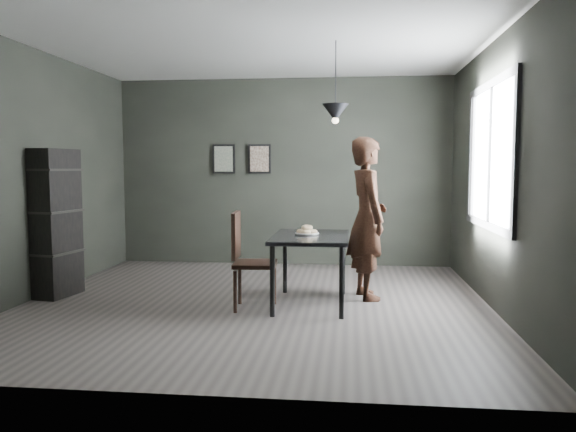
# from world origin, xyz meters

# --- Properties ---
(ground) EXTENTS (5.00, 5.00, 0.00)m
(ground) POSITION_xyz_m (0.00, 0.00, 0.00)
(ground) COLOR #35302E
(ground) RESTS_ON ground
(back_wall) EXTENTS (5.00, 0.10, 2.80)m
(back_wall) POSITION_xyz_m (0.00, 2.50, 1.40)
(back_wall) COLOR black
(back_wall) RESTS_ON ground
(ceiling) EXTENTS (5.00, 5.00, 0.02)m
(ceiling) POSITION_xyz_m (0.00, 0.00, 2.80)
(ceiling) COLOR silver
(ceiling) RESTS_ON ground
(window_assembly) EXTENTS (0.04, 1.96, 1.56)m
(window_assembly) POSITION_xyz_m (2.47, 0.20, 1.60)
(window_assembly) COLOR white
(window_assembly) RESTS_ON ground
(cafe_table) EXTENTS (0.80, 1.20, 0.75)m
(cafe_table) POSITION_xyz_m (0.60, 0.00, 0.67)
(cafe_table) COLOR black
(cafe_table) RESTS_ON ground
(white_plate) EXTENTS (0.23, 0.23, 0.01)m
(white_plate) POSITION_xyz_m (0.56, 0.05, 0.76)
(white_plate) COLOR silver
(white_plate) RESTS_ON cafe_table
(donut_pile) EXTENTS (0.23, 0.23, 0.10)m
(donut_pile) POSITION_xyz_m (0.56, 0.05, 0.79)
(donut_pile) COLOR #F7EDC0
(donut_pile) RESTS_ON white_plate
(woman) EXTENTS (0.60, 0.75, 1.81)m
(woman) POSITION_xyz_m (1.21, 0.39, 0.90)
(woman) COLOR black
(woman) RESTS_ON ground
(wood_chair) EXTENTS (0.47, 0.47, 1.01)m
(wood_chair) POSITION_xyz_m (-0.05, -0.24, 0.58)
(wood_chair) COLOR black
(wood_chair) RESTS_ON ground
(shelf_unit) EXTENTS (0.40, 0.60, 1.68)m
(shelf_unit) POSITION_xyz_m (-2.32, 0.09, 0.84)
(shelf_unit) COLOR black
(shelf_unit) RESTS_ON ground
(pendant_lamp) EXTENTS (0.28, 0.28, 0.86)m
(pendant_lamp) POSITION_xyz_m (0.85, 0.10, 2.05)
(pendant_lamp) COLOR black
(pendant_lamp) RESTS_ON ground
(framed_print_left) EXTENTS (0.34, 0.04, 0.44)m
(framed_print_left) POSITION_xyz_m (-0.90, 2.47, 1.60)
(framed_print_left) COLOR black
(framed_print_left) RESTS_ON ground
(framed_print_right) EXTENTS (0.34, 0.04, 0.44)m
(framed_print_right) POSITION_xyz_m (-0.35, 2.47, 1.60)
(framed_print_right) COLOR black
(framed_print_right) RESTS_ON ground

